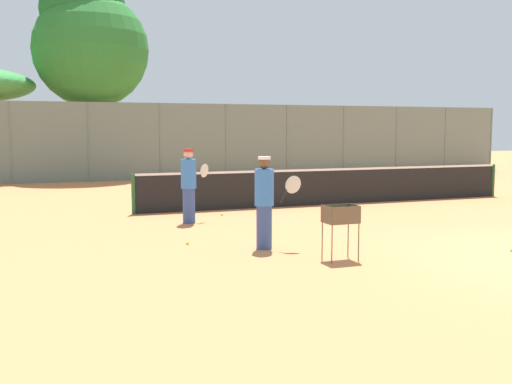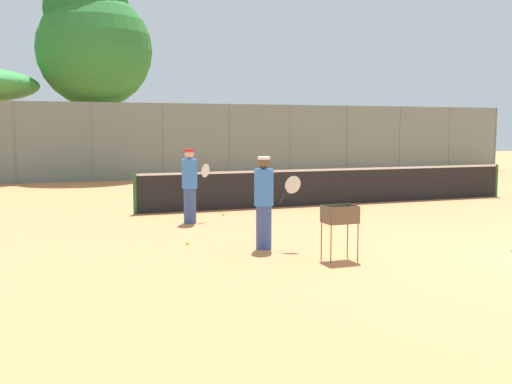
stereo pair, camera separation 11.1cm
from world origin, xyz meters
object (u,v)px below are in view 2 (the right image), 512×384
player_white_outfit (264,201)px  parked_car (300,159)px  player_red_cap (190,185)px  ball_cart (340,219)px  tennis_net (336,186)px

player_white_outfit → parked_car: 20.30m
player_red_cap → ball_cart: 5.06m
player_white_outfit → ball_cart: bearing=-39.0°
ball_cart → parked_car: bearing=67.6°
parked_car → player_red_cap: bearing=-122.8°
player_white_outfit → ball_cart: size_ratio=1.83×
tennis_net → parked_car: 13.55m
player_red_cap → ball_cart: (1.42, -4.85, -0.20)m
tennis_net → ball_cart: size_ratio=12.66×
tennis_net → parked_car: bearing=70.3°
tennis_net → ball_cart: bearing=-117.3°
player_red_cap → parked_car: 17.52m
tennis_net → player_red_cap: bearing=-158.4°
tennis_net → parked_car: parked_car is taller
tennis_net → ball_cart: (-3.52, -6.81, 0.16)m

